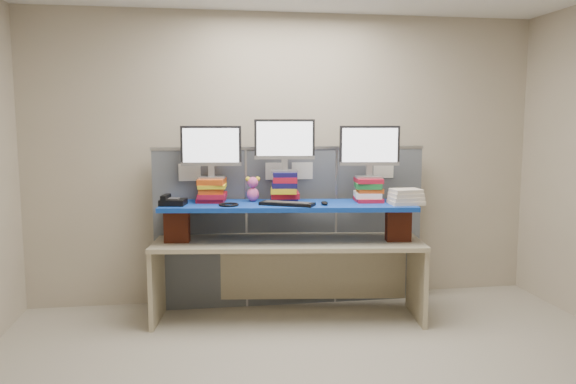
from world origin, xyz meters
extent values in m
cube|color=#B9AD99|center=(0.00, 0.00, 1.40)|extent=(5.00, 4.00, 2.80)
cube|color=#4E545D|center=(-0.87, 1.78, 0.75)|extent=(0.85, 0.05, 1.50)
cube|color=#4E545D|center=(0.00, 1.78, 0.75)|extent=(0.85, 0.05, 1.50)
cube|color=#4E545D|center=(0.87, 1.78, 0.75)|extent=(0.85, 0.05, 1.50)
cube|color=#A8AAAF|center=(0.00, 1.78, 1.51)|extent=(2.60, 0.06, 0.03)
cube|color=white|center=(-0.95, 1.75, 1.30)|extent=(0.20, 0.00, 0.16)
cube|color=white|center=(-0.15, 1.75, 1.30)|extent=(0.20, 0.00, 0.16)
cube|color=white|center=(0.10, 1.75, 1.30)|extent=(0.20, 0.00, 0.16)
cube|color=white|center=(0.90, 1.75, 1.30)|extent=(0.20, 0.00, 0.16)
cube|color=tan|center=(-0.10, 1.37, 0.70)|extent=(2.43, 0.99, 0.04)
cube|color=tan|center=(-1.25, 1.52, 0.34)|extent=(0.12, 0.64, 0.68)
cube|color=tan|center=(1.05, 1.22, 0.34)|extent=(0.12, 0.64, 0.68)
cube|color=maroon|center=(-1.06, 1.45, 0.86)|extent=(0.23, 0.14, 0.29)
cube|color=maroon|center=(0.86, 1.19, 0.86)|extent=(0.23, 0.14, 0.29)
cube|color=#0C2896|center=(-0.10, 1.37, 1.03)|extent=(2.26, 0.84, 0.04)
cube|color=#B1142A|center=(-0.76, 1.58, 1.07)|extent=(0.28, 0.30, 0.04)
cube|color=#B1142A|center=(-0.75, 1.57, 1.11)|extent=(0.28, 0.31, 0.04)
cube|color=#D44E13|center=(-0.76, 1.58, 1.15)|extent=(0.23, 0.30, 0.05)
cube|color=yellow|center=(-0.75, 1.58, 1.19)|extent=(0.27, 0.32, 0.03)
cube|color=#D44E13|center=(-0.75, 1.58, 1.23)|extent=(0.27, 0.32, 0.05)
cube|color=#14114C|center=(-0.11, 1.50, 1.07)|extent=(0.27, 0.29, 0.03)
cube|color=#B1142A|center=(-0.10, 1.50, 1.11)|extent=(0.28, 0.30, 0.05)
cube|color=yellow|center=(-0.11, 1.48, 1.15)|extent=(0.27, 0.32, 0.05)
cube|color=#14114C|center=(-0.11, 1.48, 1.20)|extent=(0.26, 0.30, 0.05)
cube|color=#B1142A|center=(-0.10, 1.49, 1.25)|extent=(0.26, 0.33, 0.05)
cube|color=#14114C|center=(-0.10, 1.50, 1.30)|extent=(0.24, 0.31, 0.04)
cube|color=#B1142A|center=(0.64, 1.38, 1.07)|extent=(0.26, 0.31, 0.03)
cube|color=white|center=(0.63, 1.40, 1.11)|extent=(0.27, 0.31, 0.05)
cube|color=#D44E13|center=(0.65, 1.39, 1.15)|extent=(0.26, 0.30, 0.04)
cube|color=#1E712C|center=(0.63, 1.39, 1.19)|extent=(0.27, 0.30, 0.05)
cube|color=#B1142A|center=(0.64, 1.38, 1.24)|extent=(0.25, 0.29, 0.04)
cube|color=#949499|center=(-0.75, 1.58, 1.27)|extent=(0.25, 0.18, 0.02)
cube|color=#949499|center=(-0.75, 1.58, 1.32)|extent=(0.06, 0.05, 0.10)
cube|color=black|center=(-0.75, 1.58, 1.55)|extent=(0.54, 0.11, 0.35)
cube|color=white|center=(-0.75, 1.56, 1.55)|extent=(0.49, 0.07, 0.31)
cube|color=#949499|center=(-0.11, 1.49, 1.32)|extent=(0.25, 0.18, 0.02)
cube|color=#949499|center=(-0.11, 1.49, 1.38)|extent=(0.06, 0.05, 0.10)
cube|color=black|center=(-0.11, 1.49, 1.61)|extent=(0.54, 0.11, 0.35)
cube|color=white|center=(-0.11, 1.47, 1.61)|extent=(0.49, 0.07, 0.31)
cube|color=#949499|center=(0.64, 1.39, 1.27)|extent=(0.25, 0.18, 0.02)
cube|color=#949499|center=(0.64, 1.39, 1.32)|extent=(0.06, 0.05, 0.10)
cube|color=black|center=(0.64, 1.39, 1.55)|extent=(0.54, 0.11, 0.35)
cube|color=white|center=(0.64, 1.37, 1.55)|extent=(0.49, 0.07, 0.31)
cube|color=black|center=(-0.12, 1.25, 1.06)|extent=(0.49, 0.35, 0.03)
cube|color=#2E2E30|center=(-0.12, 1.25, 1.08)|extent=(0.41, 0.28, 0.00)
ellipsoid|color=black|center=(0.20, 1.22, 1.07)|extent=(0.10, 0.12, 0.03)
cube|color=black|center=(-1.09, 1.41, 1.07)|extent=(0.24, 0.23, 0.05)
cube|color=#2E2E30|center=(-1.09, 1.41, 1.11)|extent=(0.12, 0.12, 0.01)
cube|color=black|center=(-1.15, 1.42, 1.12)|extent=(0.08, 0.20, 0.04)
torus|color=black|center=(-0.62, 1.30, 1.06)|extent=(0.21, 0.21, 0.02)
ellipsoid|color=#E557A1|center=(-0.39, 1.54, 1.11)|extent=(0.11, 0.10, 0.12)
sphere|color=#E557A1|center=(-0.39, 1.54, 1.22)|extent=(0.10, 0.10, 0.10)
sphere|color=yellow|center=(-0.43, 1.54, 1.25)|extent=(0.04, 0.04, 0.04)
sphere|color=yellow|center=(-0.34, 1.54, 1.25)|extent=(0.04, 0.04, 0.04)
cube|color=beige|center=(0.91, 1.15, 1.07)|extent=(0.28, 0.23, 0.03)
cube|color=beige|center=(0.91, 1.15, 1.10)|extent=(0.27, 0.22, 0.03)
cube|color=beige|center=(0.91, 1.15, 1.13)|extent=(0.26, 0.21, 0.03)
cube|color=beige|center=(0.91, 1.15, 1.17)|extent=(0.25, 0.19, 0.03)
camera|label=1|loc=(-0.85, -3.45, 1.76)|focal=35.00mm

